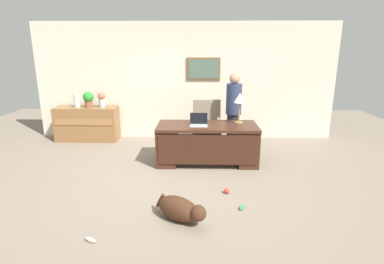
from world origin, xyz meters
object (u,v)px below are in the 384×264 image
(laptop, at_px, (199,122))
(vase_with_flowers, at_px, (102,99))
(dog_toy_bone, at_px, (90,240))
(dog_toy_plush, at_px, (242,207))
(person_standing, at_px, (233,111))
(dog_lying, at_px, (181,209))
(armchair, at_px, (207,126))
(vase_empty, at_px, (77,101))
(desk, at_px, (207,142))
(credenza, at_px, (87,124))
(dog_toy_ball, at_px, (227,191))
(potted_plant, at_px, (88,99))
(desk_lamp, at_px, (240,100))

(laptop, height_order, vase_with_flowers, vase_with_flowers)
(dog_toy_bone, xyz_separation_m, dog_toy_plush, (1.81, 0.78, 0.00))
(person_standing, xyz_separation_m, dog_lying, (-0.95, -2.85, -0.68))
(laptop, distance_m, dog_toy_bone, 2.86)
(armchair, xyz_separation_m, vase_empty, (-2.99, 0.47, 0.48))
(dog_toy_bone, bearing_deg, laptop, 63.87)
(vase_with_flowers, xyz_separation_m, vase_empty, (-0.58, 0.00, -0.04))
(armchair, distance_m, dog_lying, 3.02)
(armchair, relative_size, dog_toy_bone, 6.38)
(dog_lying, relative_size, vase_empty, 2.22)
(desk, xyz_separation_m, credenza, (-2.78, 1.43, -0.01))
(dog_toy_ball, bearing_deg, desk, 102.07)
(vase_with_flowers, relative_size, dog_toy_plush, 2.44)
(dog_lying, distance_m, vase_with_flowers, 4.08)
(person_standing, bearing_deg, dog_toy_bone, -120.28)
(dog_toy_bone, bearing_deg, potted_plant, 108.68)
(armchair, distance_m, dog_toy_bone, 3.75)
(desk, bearing_deg, dog_toy_bone, -118.83)
(dog_lying, distance_m, laptop, 2.11)
(dog_toy_ball, bearing_deg, desk_lamp, 77.22)
(desk_lamp, bearing_deg, dog_toy_ball, -102.78)
(credenza, bearing_deg, vase_with_flowers, 0.20)
(vase_with_flowers, bearing_deg, desk_lamp, -22.72)
(vase_with_flowers, relative_size, vase_empty, 1.11)
(person_standing, bearing_deg, laptop, -130.58)
(person_standing, height_order, desk_lamp, person_standing)
(credenza, relative_size, vase_with_flowers, 4.12)
(person_standing, bearing_deg, armchair, 166.72)
(person_standing, height_order, laptop, person_standing)
(person_standing, xyz_separation_m, vase_with_flowers, (-2.96, 0.60, 0.15))
(dog_lying, bearing_deg, person_standing, 71.61)
(desk, height_order, person_standing, person_standing)
(desk_lamp, relative_size, vase_empty, 1.85)
(dog_lying, relative_size, potted_plant, 1.92)
(desk, bearing_deg, vase_empty, 154.34)
(vase_with_flowers, bearing_deg, credenza, -179.80)
(desk, bearing_deg, laptop, -172.14)
(person_standing, distance_m, vase_with_flowers, 3.03)
(vase_empty, relative_size, dog_toy_bone, 1.93)
(armchair, bearing_deg, dog_toy_bone, -111.88)
(vase_empty, height_order, dog_toy_bone, vase_empty)
(potted_plant, bearing_deg, armchair, -9.87)
(desk, relative_size, laptop, 5.81)
(credenza, height_order, desk_lamp, desk_lamp)
(laptop, relative_size, desk_lamp, 0.56)
(credenza, relative_size, person_standing, 0.88)
(armchair, relative_size, dog_toy_plush, 7.22)
(desk_lamp, bearing_deg, vase_empty, 160.68)
(potted_plant, bearing_deg, dog_toy_bone, -71.32)
(desk, bearing_deg, credenza, 152.82)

